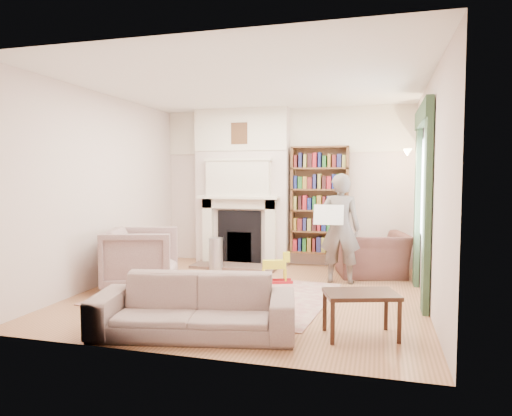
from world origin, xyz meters
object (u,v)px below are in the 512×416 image
(armchair_left, at_px, (142,259))
(paraffin_heater, at_px, (216,254))
(man_reading, at_px, (340,228))
(armchair_reading, at_px, (371,254))
(sofa, at_px, (194,306))
(bookcase, at_px, (320,200))
(rocking_horse, at_px, (274,268))
(coffee_table, at_px, (361,314))

(armchair_left, height_order, paraffin_heater, armchair_left)
(man_reading, bearing_deg, armchair_left, 21.94)
(armchair_reading, bearing_deg, armchair_left, 14.78)
(man_reading, xyz_separation_m, paraffin_heater, (-2.11, 0.40, -0.54))
(sofa, relative_size, man_reading, 1.23)
(man_reading, height_order, paraffin_heater, man_reading)
(bookcase, relative_size, sofa, 0.92)
(armchair_reading, distance_m, rocking_horse, 1.66)
(armchair_reading, bearing_deg, bookcase, -46.36)
(bookcase, distance_m, man_reading, 1.31)
(armchair_reading, bearing_deg, coffee_table, 74.98)
(sofa, xyz_separation_m, man_reading, (1.22, 2.64, 0.52))
(man_reading, bearing_deg, rocking_horse, 17.57)
(coffee_table, height_order, rocking_horse, rocking_horse)
(armchair_left, height_order, coffee_table, armchair_left)
(armchair_left, xyz_separation_m, paraffin_heater, (0.56, 1.52, -0.16))
(bookcase, height_order, paraffin_heater, bookcase)
(bookcase, distance_m, paraffin_heater, 2.04)
(armchair_left, distance_m, man_reading, 2.92)
(coffee_table, distance_m, rocking_horse, 2.38)
(bookcase, relative_size, man_reading, 1.13)
(bookcase, relative_size, coffee_table, 2.64)
(armchair_reading, xyz_separation_m, rocking_horse, (-1.38, -0.91, -0.11))
(coffee_table, bearing_deg, rocking_horse, 106.51)
(armchair_left, distance_m, paraffin_heater, 1.62)
(man_reading, relative_size, paraffin_heater, 2.97)
(coffee_table, bearing_deg, armchair_reading, 71.50)
(armchair_reading, height_order, man_reading, man_reading)
(man_reading, distance_m, rocking_horse, 1.14)
(bookcase, xyz_separation_m, armchair_reading, (0.91, -0.57, -0.83))
(bookcase, bearing_deg, paraffin_heater, -155.02)
(paraffin_heater, relative_size, rocking_horse, 1.03)
(armchair_left, xyz_separation_m, coffee_table, (3.07, -1.17, -0.21))
(sofa, relative_size, rocking_horse, 3.77)
(sofa, height_order, paraffin_heater, sofa)
(coffee_table, height_order, paraffin_heater, paraffin_heater)
(armchair_reading, relative_size, armchair_left, 1.12)
(bookcase, height_order, coffee_table, bookcase)
(bookcase, bearing_deg, coffee_table, -76.07)
(bookcase, bearing_deg, man_reading, -68.73)
(armchair_reading, distance_m, armchair_left, 3.56)
(armchair_left, relative_size, coffee_table, 1.36)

